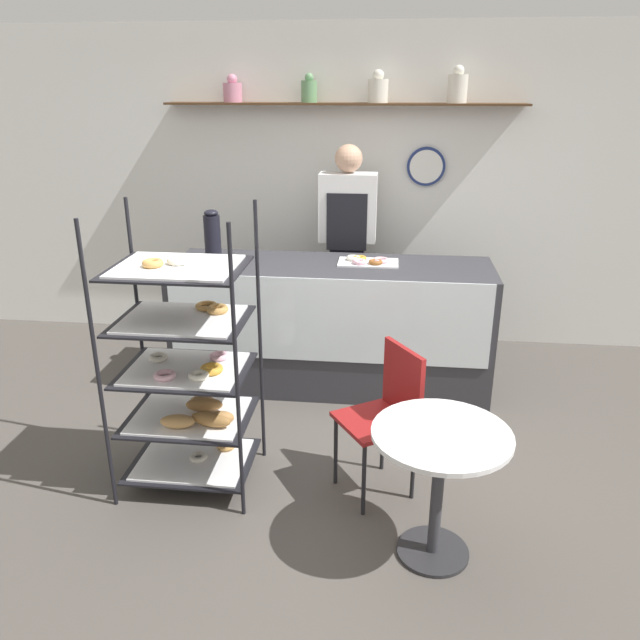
# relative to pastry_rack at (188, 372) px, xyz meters

# --- Properties ---
(ground_plane) EXTENTS (14.00, 14.00, 0.00)m
(ground_plane) POSITION_rel_pastry_rack_xyz_m (0.68, 0.18, -0.71)
(ground_plane) COLOR #4C4742
(back_wall) EXTENTS (10.00, 0.30, 2.70)m
(back_wall) POSITION_rel_pastry_rack_xyz_m (0.68, 2.42, 0.66)
(back_wall) COLOR white
(back_wall) RESTS_ON ground_plane
(display_counter) EXTENTS (2.38, 0.72, 0.97)m
(display_counter) POSITION_rel_pastry_rack_xyz_m (0.68, 1.37, -0.22)
(display_counter) COLOR #333338
(display_counter) RESTS_ON ground_plane
(pastry_rack) EXTENTS (0.76, 0.60, 1.63)m
(pastry_rack) POSITION_rel_pastry_rack_xyz_m (0.00, 0.00, 0.00)
(pastry_rack) COLOR black
(pastry_rack) RESTS_ON ground_plane
(person_worker) EXTENTS (0.47, 0.23, 1.78)m
(person_worker) POSITION_rel_pastry_rack_xyz_m (0.75, 2.01, 0.26)
(person_worker) COLOR #282833
(person_worker) RESTS_ON ground_plane
(cafe_table) EXTENTS (0.66, 0.66, 0.70)m
(cafe_table) POSITION_rel_pastry_rack_xyz_m (1.37, -0.48, -0.18)
(cafe_table) COLOR #262628
(cafe_table) RESTS_ON ground_plane
(cafe_chair) EXTENTS (0.53, 0.53, 0.87)m
(cafe_chair) POSITION_rel_pastry_rack_xyz_m (1.13, 0.05, -0.17)
(cafe_chair) COLOR black
(cafe_chair) RESTS_ON ground_plane
(coffee_carafe) EXTENTS (0.13, 0.13, 0.37)m
(coffee_carafe) POSITION_rel_pastry_rack_xyz_m (-0.24, 1.46, 0.44)
(coffee_carafe) COLOR black
(coffee_carafe) RESTS_ON display_counter
(donut_tray_counter) EXTENTS (0.45, 0.26, 0.04)m
(donut_tray_counter) POSITION_rel_pastry_rack_xyz_m (0.94, 1.43, 0.28)
(donut_tray_counter) COLOR silver
(donut_tray_counter) RESTS_ON display_counter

